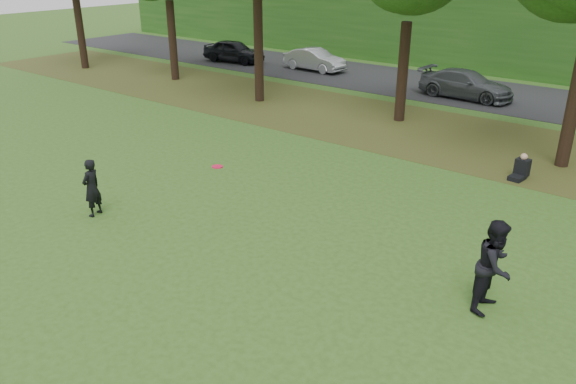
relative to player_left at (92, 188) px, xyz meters
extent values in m
plane|color=#314F18|center=(5.18, -0.20, -0.82)|extent=(120.00, 120.00, 0.00)
cube|color=#463C19|center=(5.18, 12.80, -0.81)|extent=(60.00, 7.00, 0.01)
cube|color=black|center=(5.18, 20.80, -0.81)|extent=(70.00, 7.00, 0.02)
cube|color=#1F4C15|center=(5.18, 26.80, 1.68)|extent=(70.00, 3.00, 5.00)
imported|color=black|center=(0.00, 0.00, 0.00)|extent=(0.52, 0.67, 1.63)
imported|color=black|center=(10.17, 2.36, 0.17)|extent=(0.78, 0.98, 1.97)
imported|color=black|center=(-12.88, 19.42, -0.09)|extent=(4.33, 2.22, 1.41)
imported|color=#96979D|center=(-7.06, 20.35, -0.14)|extent=(4.03, 1.59, 1.30)
imported|color=#44484D|center=(2.87, 19.30, -0.12)|extent=(4.71, 2.09, 1.34)
cylinder|color=#E61342|center=(3.82, 1.05, 1.19)|extent=(0.38, 0.38, 0.04)
cube|color=black|center=(8.40, 9.83, -0.74)|extent=(0.47, 0.61, 0.16)
cube|color=black|center=(8.44, 10.11, -0.46)|extent=(0.46, 0.39, 0.56)
sphere|color=tan|center=(8.44, 10.11, -0.10)|extent=(0.22, 0.22, 0.22)
cylinder|color=black|center=(-18.82, 12.20, 1.66)|extent=(0.44, 0.44, 4.96)
cylinder|color=black|center=(-11.82, 13.40, 1.33)|extent=(0.44, 0.44, 4.28)
cylinder|color=black|center=(-4.82, 12.60, 1.73)|extent=(0.44, 0.44, 5.08)
cylinder|color=black|center=(2.18, 13.70, 1.24)|extent=(0.44, 0.44, 4.12)
cylinder|color=black|center=(9.18, 12.10, 1.49)|extent=(0.44, 0.44, 4.62)
camera|label=1|loc=(12.87, -7.78, 5.94)|focal=35.00mm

